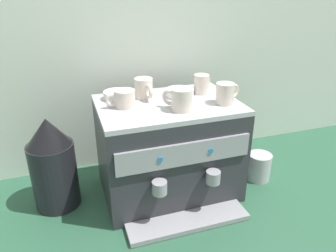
{
  "coord_description": "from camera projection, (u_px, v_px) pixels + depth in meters",
  "views": [
    {
      "loc": [
        -0.39,
        -1.17,
        0.88
      ],
      "look_at": [
        0.0,
        0.0,
        0.31
      ],
      "focal_mm": 34.8,
      "sensor_mm": 36.0,
      "label": 1
    }
  ],
  "objects": [
    {
      "name": "tiled_backsplash_wall",
      "position": [
        146.0,
        58.0,
        1.55
      ],
      "size": [
        2.8,
        0.03,
        1.06
      ],
      "primitive_type": "cube",
      "color": "silver",
      "rests_on": "ground_plane"
    },
    {
      "name": "coffee_grinder",
      "position": [
        53.0,
        164.0,
        1.31
      ],
      "size": [
        0.18,
        0.18,
        0.39
      ],
      "color": "black",
      "rests_on": "ground_plane"
    },
    {
      "name": "ceramic_cup_2",
      "position": [
        124.0,
        99.0,
        1.25
      ],
      "size": [
        0.12,
        0.08,
        0.07
      ],
      "color": "beige",
      "rests_on": "espresso_machine"
    },
    {
      "name": "ceramic_cup_1",
      "position": [
        144.0,
        88.0,
        1.35
      ],
      "size": [
        0.08,
        0.12,
        0.08
      ],
      "color": "beige",
      "rests_on": "espresso_machine"
    },
    {
      "name": "ceramic_cup_0",
      "position": [
        181.0,
        100.0,
        1.22
      ],
      "size": [
        0.1,
        0.11,
        0.08
      ],
      "color": "beige",
      "rests_on": "espresso_machine"
    },
    {
      "name": "ceramic_bowl_1",
      "position": [
        117.0,
        95.0,
        1.34
      ],
      "size": [
        0.11,
        0.11,
        0.03
      ],
      "color": "white",
      "rests_on": "espresso_machine"
    },
    {
      "name": "ceramic_bowl_0",
      "position": [
        180.0,
        93.0,
        1.38
      ],
      "size": [
        0.12,
        0.12,
        0.03
      ],
      "color": "white",
      "rests_on": "espresso_machine"
    },
    {
      "name": "espresso_machine",
      "position": [
        168.0,
        149.0,
        1.39
      ],
      "size": [
        0.57,
        0.5,
        0.42
      ],
      "color": "#2D2D33",
      "rests_on": "ground_plane"
    },
    {
      "name": "ceramic_cup_4",
      "position": [
        226.0,
        93.0,
        1.28
      ],
      "size": [
        0.11,
        0.07,
        0.08
      ],
      "color": "beige",
      "rests_on": "espresso_machine"
    },
    {
      "name": "ceramic_cup_3",
      "position": [
        202.0,
        84.0,
        1.4
      ],
      "size": [
        0.1,
        0.08,
        0.08
      ],
      "color": "beige",
      "rests_on": "espresso_machine"
    },
    {
      "name": "milk_pitcher",
      "position": [
        259.0,
        167.0,
        1.53
      ],
      "size": [
        0.11,
        0.11,
        0.13
      ],
      "primitive_type": "cylinder",
      "color": "#B7B7BC",
      "rests_on": "ground_plane"
    },
    {
      "name": "ground_plane",
      "position": [
        168.0,
        188.0,
        1.48
      ],
      "size": [
        4.0,
        4.0,
        0.0
      ],
      "primitive_type": "plane",
      "color": "#28563D"
    }
  ]
}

